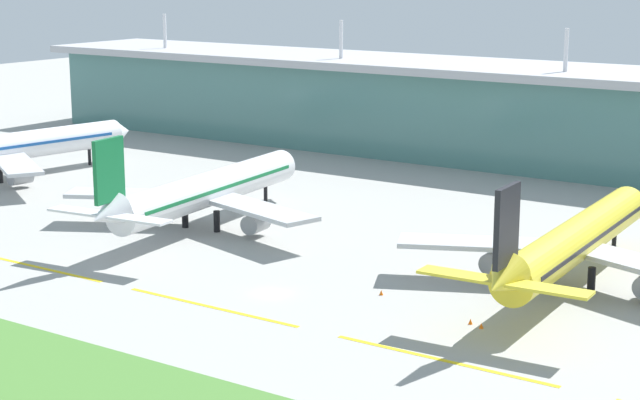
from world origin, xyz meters
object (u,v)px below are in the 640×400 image
object	(u,v)px
airliner_near_middle	(205,191)
safety_cone_right_wingtip	(470,321)
safety_cone_left_wingtip	(481,326)
airliner_far_middle	(574,242)
safety_cone_nose_front	(381,292)

from	to	relation	value
airliner_near_middle	safety_cone_right_wingtip	size ratio (longest dim) A/B	84.57
airliner_near_middle	safety_cone_left_wingtip	size ratio (longest dim) A/B	84.57
airliner_far_middle	safety_cone_left_wingtip	distance (m)	23.79
safety_cone_nose_front	airliner_far_middle	bearing A→B (deg)	42.47
safety_cone_nose_front	safety_cone_right_wingtip	bearing A→B (deg)	-14.66
safety_cone_left_wingtip	safety_cone_right_wingtip	size ratio (longest dim) A/B	1.00
airliner_near_middle	safety_cone_nose_front	distance (m)	46.97
airliner_near_middle	safety_cone_nose_front	xyz separation A→B (m)	(43.94, -15.45, -6.09)
airliner_far_middle	safety_cone_right_wingtip	xyz separation A→B (m)	(-4.50, -22.16, -6.10)
airliner_far_middle	safety_cone_left_wingtip	bearing A→B (deg)	-96.73
airliner_near_middle	airliner_far_middle	world-z (taller)	same
airliner_near_middle	safety_cone_nose_front	size ratio (longest dim) A/B	84.57
safety_cone_left_wingtip	safety_cone_right_wingtip	bearing A→B (deg)	159.64
airliner_near_middle	airliner_far_middle	distance (m)	63.82
airliner_near_middle	airliner_far_middle	size ratio (longest dim) A/B	0.97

